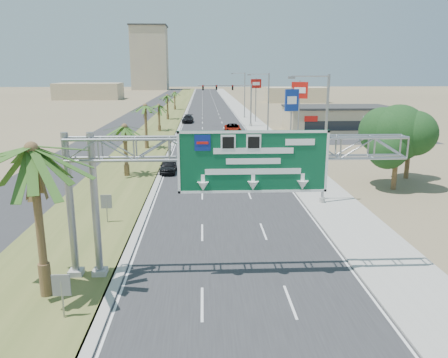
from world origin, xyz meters
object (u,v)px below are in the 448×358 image
palm_near (31,150)px  car_mid_lane (231,153)px  pole_sign_blue (292,103)px  car_right_lane (233,129)px  pole_sign_red_near (300,94)px  signal_mast (240,101)px  sign_gantry (220,159)px  car_left_lane (168,166)px  store_building (337,119)px  pole_sign_red_far (256,87)px  car_far (188,119)px

palm_near → car_mid_lane: palm_near is taller
pole_sign_blue → palm_near: bearing=-115.0°
car_right_lane → pole_sign_red_near: bearing=-42.3°
signal_mast → palm_near: bearing=-102.7°
sign_gantry → car_left_lane: (-4.44, 23.52, -5.38)m
palm_near → car_right_lane: 56.33m
car_mid_lane → pole_sign_blue: (9.01, 9.28, 5.29)m
store_building → pole_sign_red_far: 19.47m
store_building → pole_sign_red_far: bearing=133.8°
sign_gantry → pole_sign_blue: 41.95m
palm_near → pole_sign_red_far: (18.20, 71.58, 0.13)m
signal_mast → car_left_lane: signal_mast is taller
sign_gantry → car_mid_lane: size_ratio=3.97×
car_right_lane → palm_near: bearing=-102.4°
sign_gantry → car_right_lane: bearing=85.5°
palm_near → pole_sign_blue: bearing=65.0°
palm_near → car_left_lane: (3.70, 25.45, -6.26)m
car_far → pole_sign_red_far: 15.35m
signal_mast → pole_sign_blue: 22.40m
car_far → signal_mast: bearing=-31.7°
car_left_lane → pole_sign_red_near: size_ratio=0.44×
car_left_lane → car_mid_lane: 10.27m
car_far → pole_sign_blue: size_ratio=0.65×
car_left_lane → car_far: bearing=90.1°
signal_mast → car_mid_lane: 31.50m
pole_sign_blue → car_far: bearing=118.3°
pole_sign_blue → pole_sign_red_far: bearing=92.9°
signal_mast → car_mid_lane: signal_mast is taller
pole_sign_red_far → signal_mast: bearing=-116.7°
palm_near → car_far: size_ratio=1.59×
store_building → car_right_lane: 19.22m
signal_mast → car_left_lane: (-10.67, -38.52, -4.18)m
pole_sign_blue → sign_gantry: bearing=-106.0°
sign_gantry → pole_sign_red_near: bearing=73.0°
car_left_lane → pole_sign_red_far: (14.50, 46.13, 6.39)m
car_left_lane → car_mid_lane: size_ratio=0.94×
palm_near → car_mid_lane: 35.22m
sign_gantry → palm_near: bearing=-166.7°
store_building → car_far: bearing=154.2°
palm_near → pole_sign_red_far: bearing=75.7°
sign_gantry → signal_mast: (6.23, 62.05, -1.21)m
signal_mast → pole_sign_red_far: pole_sign_red_far is taller
car_right_lane → store_building: bearing=10.4°
store_building → car_right_lane: size_ratio=3.12×
pole_sign_blue → pole_sign_red_far: size_ratio=0.90×
car_left_lane → pole_sign_blue: (16.01, 16.80, 5.31)m
palm_near → store_building: palm_near is taller
store_building → signal_mast: bearing=160.5°
signal_mast → car_right_lane: signal_mast is taller
car_left_lane → car_right_lane: bearing=74.3°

